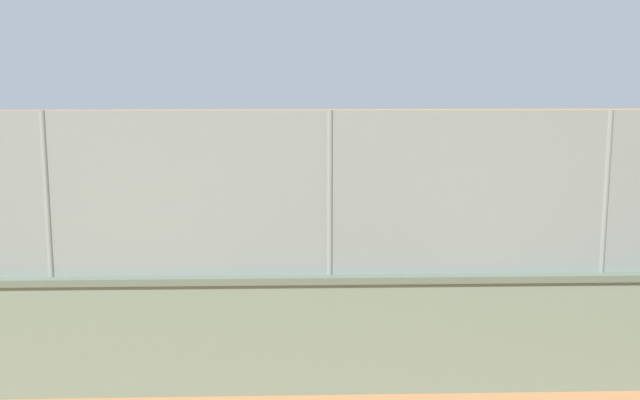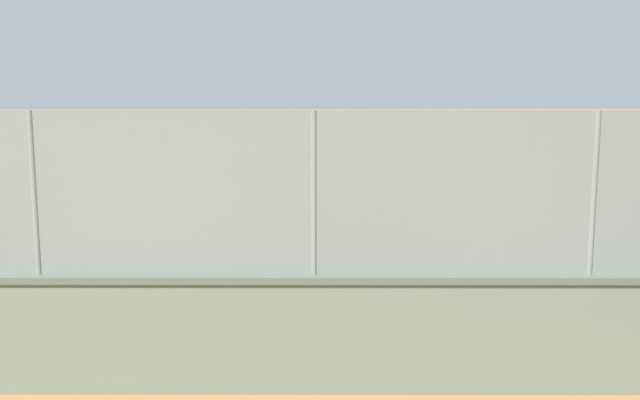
% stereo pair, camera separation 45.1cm
% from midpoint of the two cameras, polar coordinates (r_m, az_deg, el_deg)
% --- Properties ---
extents(ground_plane, '(260.00, 260.00, 0.00)m').
position_cam_midpoint_polar(ground_plane, '(20.17, -2.06, -1.27)').
color(ground_plane, '#A36B42').
extents(perimeter_wall, '(29.11, 1.50, 1.41)m').
position_cam_midpoint_polar(perimeter_wall, '(8.51, -11.71, -10.50)').
color(perimeter_wall, slate).
rests_on(perimeter_wall, ground_plane).
extents(fence_panel_on_wall, '(28.58, 1.19, 1.88)m').
position_cam_midpoint_polar(fence_panel_on_wall, '(8.13, -12.06, 0.46)').
color(fence_panel_on_wall, gray).
rests_on(fence_panel_on_wall, perimeter_wall).
extents(player_foreground_swinging, '(1.26, 0.77, 1.63)m').
position_cam_midpoint_polar(player_foreground_swinging, '(18.86, 9.26, 0.89)').
color(player_foreground_swinging, '#B2B2B2').
rests_on(player_foreground_swinging, ground_plane).
extents(player_baseline_waiting, '(0.75, 1.18, 1.67)m').
position_cam_midpoint_polar(player_baseline_waiting, '(11.66, 5.10, -3.70)').
color(player_baseline_waiting, '#B2B2B2').
rests_on(player_baseline_waiting, ground_plane).
extents(player_at_service_line, '(0.70, 0.82, 1.53)m').
position_cam_midpoint_polar(player_at_service_line, '(21.95, -8.30, 1.80)').
color(player_at_service_line, '#B2B2B2').
rests_on(player_at_service_line, ground_plane).
extents(sports_ball, '(0.21, 0.21, 0.21)m').
position_cam_midpoint_polar(sports_ball, '(16.48, 6.74, 0.81)').
color(sports_ball, white).
extents(spare_ball_by_wall, '(0.19, 0.19, 0.19)m').
position_cam_midpoint_polar(spare_ball_by_wall, '(9.46, 6.10, -12.35)').
color(spare_ball_by_wall, orange).
rests_on(spare_ball_by_wall, ground_plane).
extents(courtside_bench, '(1.61, 0.44, 0.87)m').
position_cam_midpoint_polar(courtside_bench, '(11.01, 16.46, -7.60)').
color(courtside_bench, brown).
rests_on(courtside_bench, ground_plane).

